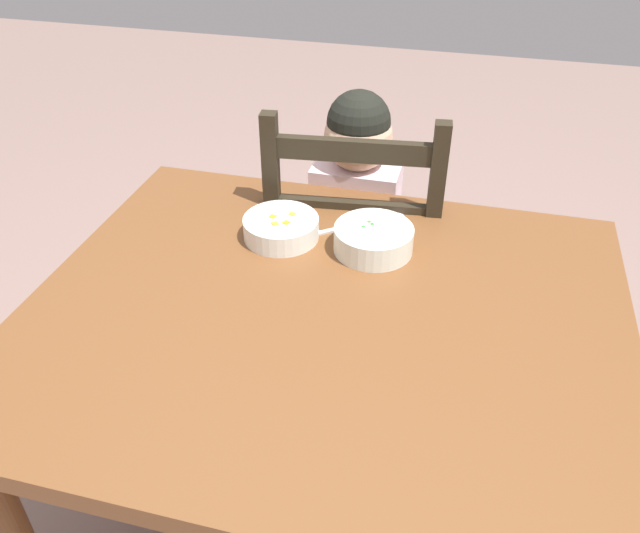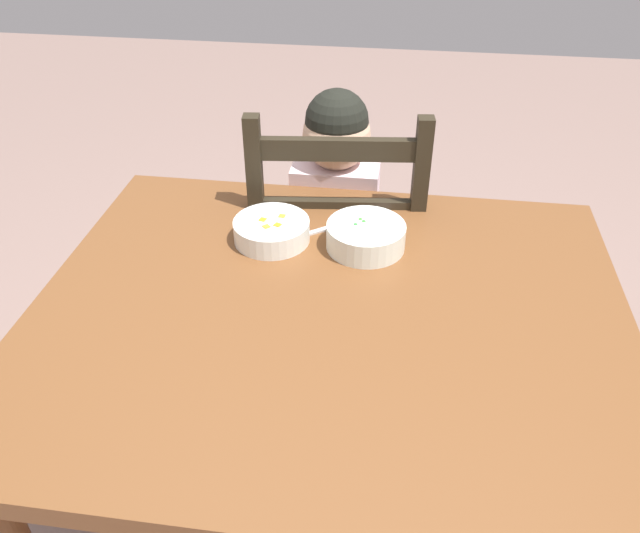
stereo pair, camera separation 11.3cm
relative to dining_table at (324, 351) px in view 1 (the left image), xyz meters
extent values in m
plane|color=#846A61|center=(0.00, 0.00, -0.60)|extent=(8.00, 8.00, 0.00)
cube|color=brown|center=(0.00, 0.00, 0.08)|extent=(1.12, 0.94, 0.04)
cylinder|color=brown|center=(-0.49, 0.40, -0.27)|extent=(0.07, 0.07, 0.67)
cylinder|color=brown|center=(0.49, 0.40, -0.27)|extent=(0.07, 0.07, 0.67)
cube|color=black|center=(-0.05, 0.57, -0.19)|extent=(0.46, 0.46, 0.02)
cube|color=black|center=(0.12, 0.78, -0.40)|extent=(0.04, 0.04, 0.40)
cube|color=black|center=(-0.26, 0.74, -0.40)|extent=(0.04, 0.04, 0.40)
cube|color=black|center=(0.16, 0.40, -0.40)|extent=(0.04, 0.04, 0.40)
cube|color=black|center=(-0.22, 0.36, -0.40)|extent=(0.04, 0.04, 0.40)
cube|color=black|center=(0.16, 0.40, 0.07)|extent=(0.04, 0.04, 0.51)
cube|color=black|center=(-0.22, 0.36, 0.07)|extent=(0.04, 0.04, 0.51)
cube|color=black|center=(-0.03, 0.38, 0.25)|extent=(0.36, 0.06, 0.05)
cube|color=black|center=(-0.03, 0.38, 0.10)|extent=(0.36, 0.06, 0.05)
cube|color=silver|center=(-0.05, 0.54, -0.02)|extent=(0.22, 0.14, 0.32)
sphere|color=#DAAF8E|center=(-0.05, 0.54, 0.21)|extent=(0.17, 0.17, 0.17)
sphere|color=black|center=(-0.05, 0.54, 0.25)|extent=(0.16, 0.16, 0.16)
cylinder|color=#3F4C72|center=(-0.11, 0.42, -0.39)|extent=(0.07, 0.07, 0.42)
cylinder|color=#3F4C72|center=(0.00, 0.42, -0.39)|extent=(0.07, 0.07, 0.42)
cylinder|color=silver|center=(-0.18, 0.44, 0.06)|extent=(0.06, 0.24, 0.13)
cylinder|color=silver|center=(0.08, 0.44, 0.06)|extent=(0.06, 0.24, 0.13)
cylinder|color=white|center=(0.05, 0.22, 0.13)|extent=(0.17, 0.17, 0.05)
cylinder|color=white|center=(0.05, 0.22, 0.11)|extent=(0.08, 0.08, 0.01)
cylinder|color=#3B8C38|center=(0.05, 0.22, 0.14)|extent=(0.14, 0.14, 0.03)
sphere|color=#3A8E2D|center=(0.04, 0.24, 0.15)|extent=(0.01, 0.01, 0.01)
sphere|color=#31802C|center=(0.04, 0.24, 0.15)|extent=(0.01, 0.01, 0.01)
sphere|color=#34853B|center=(0.03, 0.22, 0.15)|extent=(0.01, 0.01, 0.01)
cylinder|color=white|center=(-0.15, 0.22, 0.13)|extent=(0.16, 0.16, 0.05)
cylinder|color=white|center=(-0.15, 0.22, 0.11)|extent=(0.07, 0.07, 0.01)
cylinder|color=orange|center=(-0.15, 0.22, 0.13)|extent=(0.13, 0.13, 0.03)
cube|color=orange|center=(-0.13, 0.25, 0.15)|extent=(0.02, 0.02, 0.01)
cube|color=orange|center=(-0.16, 0.20, 0.15)|extent=(0.02, 0.02, 0.01)
cube|color=orange|center=(-0.14, 0.21, 0.15)|extent=(0.02, 0.02, 0.01)
cube|color=orange|center=(-0.17, 0.22, 0.15)|extent=(0.02, 0.02, 0.01)
cube|color=silver|center=(-0.06, 0.27, 0.11)|extent=(0.08, 0.07, 0.00)
ellipsoid|color=silver|center=(-0.11, 0.23, 0.11)|extent=(0.05, 0.05, 0.01)
camera|label=1|loc=(0.23, -0.91, 0.87)|focal=36.21mm
camera|label=2|loc=(0.11, -0.93, 0.87)|focal=36.21mm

